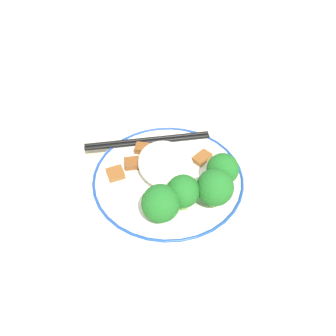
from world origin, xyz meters
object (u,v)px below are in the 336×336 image
at_px(plate, 168,179).
at_px(broccoli_back_right, 215,188).
at_px(broccoli_back_center, 185,191).
at_px(broccoli_mid_left, 222,170).
at_px(chopsticks, 148,141).
at_px(broccoli_back_left, 161,203).

bearing_deg(plate, broccoli_back_right, 31.82).
bearing_deg(broccoli_back_right, broccoli_back_center, -103.02).
xyz_separation_m(broccoli_back_center, broccoli_mid_left, (-0.02, 0.07, -0.00)).
bearing_deg(chopsticks, broccoli_back_right, 17.43).
relative_size(broccoli_back_center, broccoli_back_right, 0.94).
distance_m(broccoli_back_left, broccoli_back_right, 0.08).
height_order(broccoli_back_center, chopsticks, broccoli_back_center).
bearing_deg(plate, chopsticks, -176.26).
relative_size(broccoli_back_left, chopsticks, 0.27).
bearing_deg(broccoli_back_left, broccoli_back_right, 89.26).
bearing_deg(broccoli_back_left, broccoli_back_center, 102.56).
bearing_deg(broccoli_mid_left, broccoli_back_right, -42.53).
xyz_separation_m(broccoli_back_center, broccoli_back_right, (0.01, 0.04, 0.00)).
relative_size(broccoli_back_right, chopsticks, 0.28).
height_order(plate, broccoli_back_center, broccoli_back_center).
bearing_deg(broccoli_mid_left, broccoli_back_center, -74.15).
distance_m(broccoli_back_right, chopsticks, 0.17).
relative_size(broccoli_back_left, broccoli_back_right, 0.97).
xyz_separation_m(broccoli_back_center, chopsticks, (-0.15, -0.01, -0.03)).
distance_m(broccoli_back_left, broccoli_mid_left, 0.11).
bearing_deg(broccoli_back_center, broccoli_back_left, -77.44).
distance_m(broccoli_back_right, broccoli_mid_left, 0.04).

